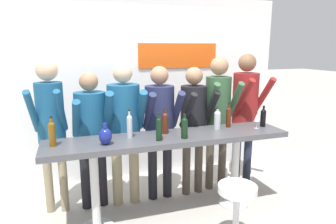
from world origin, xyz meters
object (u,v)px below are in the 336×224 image
person_center (160,119)px  wine_bottle_0 (159,128)px  bar_stool (237,206)px  person_far_left (51,118)px  decorative_vase (105,136)px  person_center_left (124,120)px  person_center_right (194,117)px  wine_bottle_6 (52,133)px  tasting_table (170,148)px  wine_bottle_1 (263,117)px  wine_bottle_2 (130,125)px  wine_bottle_3 (165,122)px  wine_bottle_4 (184,127)px  wine_glass_0 (257,118)px  person_far_right (245,104)px  wine_bottle_5 (229,116)px  person_right (218,108)px  wine_bottle_7 (217,119)px  person_left (91,126)px

person_center → wine_bottle_0: size_ratio=5.72×
bar_stool → person_far_left: bearing=143.7°
bar_stool → decorative_vase: 1.44m
bar_stool → person_center_left: bearing=126.6°
person_center_right → wine_bottle_6: size_ratio=5.60×
tasting_table → wine_bottle_1: 1.23m
person_far_left → wine_bottle_2: (0.81, -0.44, -0.03)m
person_center_right → person_center_left: bearing=175.3°
person_far_left → person_center: person_far_left is taller
wine_bottle_3 → tasting_table: bearing=-76.1°
wine_bottle_4 → wine_bottle_3: bearing=120.6°
wine_bottle_4 → wine_glass_0: bearing=6.4°
person_center → person_far_right: 1.26m
person_far_right → wine_bottle_0: size_ratio=6.18×
person_center → wine_bottle_4: bearing=-80.9°
person_far_right → wine_bottle_2: (-1.71, -0.46, -0.05)m
wine_bottle_1 → wine_bottle_5: size_ratio=0.85×
person_right → wine_glass_0: (0.26, -0.50, -0.04)m
bar_stool → wine_bottle_3: (-0.45, 0.82, 0.67)m
tasting_table → bar_stool: (0.43, -0.71, -0.40)m
person_center_right → wine_bottle_6: (-1.67, -0.41, 0.05)m
person_right → wine_bottle_3: bearing=-151.6°
wine_bottle_2 → person_far_left: bearing=151.5°
person_center_right → wine_bottle_4: person_center_right is taller
wine_bottle_0 → wine_bottle_5: (0.95, 0.25, 0.00)m
wine_bottle_5 → person_far_left: bearing=169.4°
bar_stool → person_far_right: 1.67m
person_far_left → person_right: bearing=6.9°
person_far_left → wine_glass_0: person_far_left is taller
wine_glass_0 → person_far_left: bearing=167.1°
wine_glass_0 → bar_stool: bearing=-133.3°
person_far_left → wine_bottle_7: size_ratio=6.89×
wine_bottle_2 → wine_glass_0: bearing=-3.5°
person_center_left → decorative_vase: person_center_left is taller
tasting_table → wine_bottle_5: (0.79, 0.13, 0.28)m
bar_stool → wine_bottle_4: (-0.31, 0.58, 0.66)m
wine_bottle_3 → person_center_right: bearing=34.3°
wine_bottle_6 → person_far_left: bearing=94.1°
person_far_left → person_center_right: bearing=5.5°
person_far_left → person_center_right: 1.71m
person_left → wine_bottle_0: person_left is taller
person_center → wine_bottle_2: (-0.45, -0.38, 0.05)m
person_far_right → wine_glass_0: person_far_right is taller
person_center → wine_bottle_5: person_center is taller
wine_bottle_4 → wine_bottle_5: wine_bottle_5 is taller
wine_bottle_6 → wine_glass_0: wine_bottle_6 is taller
wine_bottle_6 → decorative_vase: bearing=-12.7°
bar_stool → person_center: size_ratio=0.38×
person_left → wine_bottle_0: size_ratio=5.55×
wine_bottle_0 → wine_glass_0: wine_bottle_0 is taller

